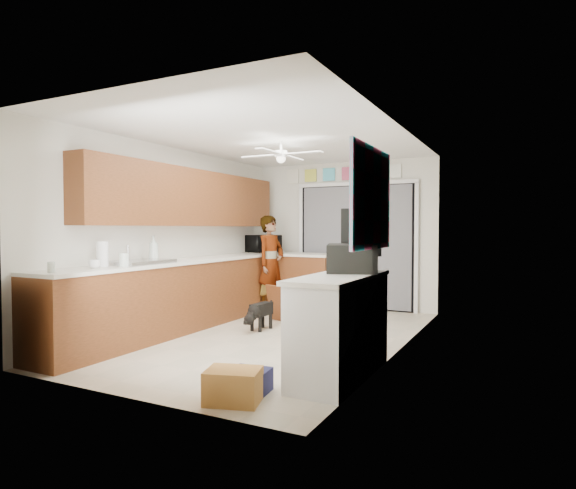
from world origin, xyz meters
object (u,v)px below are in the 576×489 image
at_px(suitcase, 352,258).
at_px(navy_crate, 250,381).
at_px(microwave, 263,244).
at_px(cup, 94,264).
at_px(man, 271,264).
at_px(soap_bottle, 154,248).
at_px(cardboard_box, 233,386).
at_px(dog, 261,315).
at_px(paper_towel_roll, 102,254).

distance_m(suitcase, navy_crate, 1.57).
relative_size(microwave, suitcase, 0.87).
bearing_deg(suitcase, cup, 179.65).
bearing_deg(man, soap_bottle, 175.17).
distance_m(soap_bottle, man, 2.24).
relative_size(cup, navy_crate, 0.37).
bearing_deg(soap_bottle, microwave, 87.76).
bearing_deg(man, cardboard_box, -145.95).
distance_m(microwave, dog, 2.27).
distance_m(navy_crate, dog, 2.46).
relative_size(navy_crate, dog, 0.61).
relative_size(cup, man, 0.07).
bearing_deg(cup, paper_towel_roll, 116.84).
relative_size(suitcase, navy_crate, 2.00).
distance_m(soap_bottle, suitcase, 2.77).
bearing_deg(cup, man, 83.82).
bearing_deg(soap_bottle, man, 75.93).
bearing_deg(microwave, soap_bottle, -163.38).
xyz_separation_m(suitcase, navy_crate, (-0.49, -1.13, -0.98)).
distance_m(microwave, man, 0.74).
height_order(cup, dog, cup).
bearing_deg(navy_crate, microwave, 118.38).
bearing_deg(microwave, suitcase, -118.42).
height_order(paper_towel_roll, dog, paper_towel_roll).
height_order(paper_towel_roll, navy_crate, paper_towel_roll).
height_order(soap_bottle, navy_crate, soap_bottle).
height_order(navy_crate, dog, dog).
bearing_deg(dog, paper_towel_roll, -116.72).
height_order(cardboard_box, navy_crate, cardboard_box).
relative_size(paper_towel_roll, dog, 0.55).
xyz_separation_m(soap_bottle, navy_crate, (2.27, -1.34, -1.01)).
xyz_separation_m(microwave, man, (0.43, -0.52, -0.31)).
bearing_deg(navy_crate, dog, 117.84).
bearing_deg(cardboard_box, man, 114.81).
xyz_separation_m(soap_bottle, paper_towel_roll, (0.09, -0.91, -0.03)).
distance_m(suitcase, man, 3.25).
xyz_separation_m(soap_bottle, cup, (0.19, -1.11, -0.12)).
distance_m(cup, man, 3.28).
relative_size(microwave, paper_towel_roll, 1.96).
relative_size(microwave, dog, 1.07).
xyz_separation_m(microwave, dog, (1.01, -1.83, -0.89)).
xyz_separation_m(suitcase, cardboard_box, (-0.49, -1.40, -0.94)).
height_order(cup, paper_towel_roll, paper_towel_roll).
height_order(soap_bottle, cup, soap_bottle).
bearing_deg(suitcase, microwave, 113.10).
height_order(cup, cardboard_box, cup).
relative_size(cardboard_box, dog, 0.82).
bearing_deg(microwave, man, -121.21).
height_order(suitcase, dog, suitcase).
relative_size(soap_bottle, cup, 2.83).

